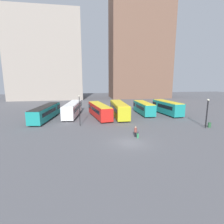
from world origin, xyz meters
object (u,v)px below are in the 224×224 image
at_px(bus_5, 167,107).
at_px(suitcase, 138,136).
at_px(bus_0, 46,112).
at_px(bus_1, 73,109).
at_px(bus_3, 119,109).
at_px(bus_4, 144,108).
at_px(lamp_post_1, 207,110).
at_px(bus_2, 99,110).
at_px(trash_bin, 209,125).
at_px(lamp_post_2, 79,108).
at_px(traveler, 136,131).
at_px(lamp_post_0, 207,111).

height_order(bus_5, suitcase, bus_5).
height_order(bus_0, bus_5, bus_5).
xyz_separation_m(bus_1, bus_3, (10.20, -2.74, 0.10)).
xyz_separation_m(bus_3, bus_4, (6.37, 1.95, -0.19)).
relative_size(bus_1, bus_5, 1.27).
bearing_deg(bus_3, lamp_post_1, -127.12).
height_order(bus_2, bus_3, bus_3).
xyz_separation_m(bus_2, trash_bin, (18.11, -11.17, -1.15)).
distance_m(bus_1, bus_2, 6.40).
relative_size(bus_4, lamp_post_2, 1.68).
distance_m(bus_3, suitcase, 14.39).
xyz_separation_m(bus_0, lamp_post_1, (28.80, -10.78, 1.43)).
distance_m(suitcase, lamp_post_2, 11.80).
relative_size(bus_1, lamp_post_1, 2.50).
bearing_deg(bus_4, bus_0, 95.55).
xyz_separation_m(suitcase, lamp_post_2, (-8.23, 7.93, 2.91)).
bearing_deg(bus_0, lamp_post_1, -101.73).
distance_m(bus_2, bus_4, 10.91).
bearing_deg(traveler, bus_0, 54.71).
xyz_separation_m(suitcase, lamp_post_1, (13.52, 3.65, 2.62)).
height_order(bus_2, bus_4, bus_2).
height_order(bus_2, lamp_post_1, lamp_post_1).
height_order(bus_2, trash_bin, bus_2).
distance_m(bus_3, bus_5, 11.84).
height_order(bus_1, bus_5, bus_5).
xyz_separation_m(bus_0, trash_bin, (29.25, -11.21, -1.10)).
bearing_deg(suitcase, lamp_post_0, -70.32).
bearing_deg(bus_4, lamp_post_1, -150.57).
xyz_separation_m(bus_0, bus_2, (11.14, -0.05, 0.05)).
bearing_deg(trash_bin, bus_5, 99.15).
bearing_deg(suitcase, lamp_post_1, -67.43).
distance_m(traveler, suitcase, 0.78).
distance_m(bus_3, lamp_post_2, 10.72).
relative_size(bus_0, lamp_post_0, 2.54).
relative_size(bus_3, lamp_post_0, 2.29).
relative_size(bus_1, lamp_post_0, 2.48).
height_order(bus_1, trash_bin, bus_1).
bearing_deg(bus_1, bus_3, -97.75).
bearing_deg(bus_3, bus_5, -84.12).
height_order(bus_2, suitcase, bus_2).
height_order(bus_3, suitcase, bus_3).
bearing_deg(lamp_post_1, bus_0, 159.47).
bearing_deg(traveler, suitcase, -151.06).
relative_size(lamp_post_1, lamp_post_2, 0.90).
bearing_deg(bus_1, lamp_post_1, -112.47).
bearing_deg(lamp_post_2, bus_2, 57.60).
bearing_deg(suitcase, trash_bin, -69.57).
bearing_deg(bus_0, bus_5, -79.62).
relative_size(lamp_post_0, lamp_post_2, 0.91).
xyz_separation_m(lamp_post_0, lamp_post_1, (0.54, 0.84, -0.02)).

